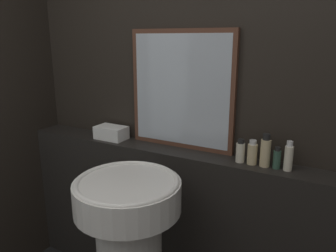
{
  "coord_description": "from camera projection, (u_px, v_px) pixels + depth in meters",
  "views": [
    {
      "loc": [
        0.72,
        0.0,
        1.53
      ],
      "look_at": [
        -0.08,
        1.46,
        1.08
      ],
      "focal_mm": 35.0,
      "sensor_mm": 36.0,
      "label": 1
    }
  ],
  "objects": [
    {
      "name": "wall_back",
      "position": [
        200.0,
        90.0,
        1.82
      ],
      "size": [
        8.0,
        0.06,
        2.5
      ],
      "color": "black",
      "rests_on": "ground_plane"
    },
    {
      "name": "vanity_counter",
      "position": [
        188.0,
        226.0,
        1.92
      ],
      "size": [
        2.22,
        0.18,
        0.92
      ],
      "color": "black",
      "rests_on": "ground_plane"
    },
    {
      "name": "mirror",
      "position": [
        181.0,
        90.0,
        1.82
      ],
      "size": [
        0.62,
        0.03,
        0.66
      ],
      "color": "#563323",
      "rests_on": "vanity_counter"
    },
    {
      "name": "towel_stack",
      "position": [
        111.0,
        133.0,
        2.05
      ],
      "size": [
        0.19,
        0.12,
        0.08
      ],
      "color": "white",
      "rests_on": "vanity_counter"
    },
    {
      "name": "shampoo_bottle",
      "position": [
        240.0,
        152.0,
        1.66
      ],
      "size": [
        0.04,
        0.04,
        0.12
      ],
      "color": "beige",
      "rests_on": "vanity_counter"
    },
    {
      "name": "conditioner_bottle",
      "position": [
        252.0,
        153.0,
        1.63
      ],
      "size": [
        0.05,
        0.05,
        0.12
      ],
      "color": "#C6B284",
      "rests_on": "vanity_counter"
    },
    {
      "name": "lotion_bottle",
      "position": [
        265.0,
        152.0,
        1.59
      ],
      "size": [
        0.05,
        0.05,
        0.17
      ],
      "color": "#C6B284",
      "rests_on": "vanity_counter"
    },
    {
      "name": "body_wash_bottle",
      "position": [
        277.0,
        159.0,
        1.57
      ],
      "size": [
        0.04,
        0.04,
        0.11
      ],
      "color": "#2D4C3D",
      "rests_on": "vanity_counter"
    },
    {
      "name": "hand_soap_bottle",
      "position": [
        289.0,
        157.0,
        1.55
      ],
      "size": [
        0.04,
        0.04,
        0.15
      ],
      "color": "beige",
      "rests_on": "vanity_counter"
    }
  ]
}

